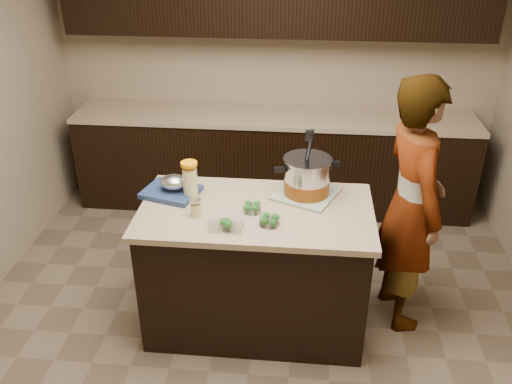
# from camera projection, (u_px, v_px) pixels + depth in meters

# --- Properties ---
(ground_plane) EXTENTS (4.00, 4.00, 0.00)m
(ground_plane) POSITION_uv_depth(u_px,v_px,m) (256.00, 320.00, 3.80)
(ground_plane) COLOR brown
(ground_plane) RESTS_ON ground
(room_shell) EXTENTS (4.04, 4.04, 2.72)m
(room_shell) POSITION_uv_depth(u_px,v_px,m) (256.00, 81.00, 2.98)
(room_shell) COLOR tan
(room_shell) RESTS_ON ground
(back_cabinets) EXTENTS (3.60, 0.63, 2.33)m
(back_cabinets) POSITION_uv_depth(u_px,v_px,m) (274.00, 108.00, 4.87)
(back_cabinets) COLOR black
(back_cabinets) RESTS_ON ground
(island) EXTENTS (1.46, 0.81, 0.90)m
(island) POSITION_uv_depth(u_px,v_px,m) (256.00, 267.00, 3.58)
(island) COLOR black
(island) RESTS_ON ground
(dish_towel) EXTENTS (0.48, 0.48, 0.02)m
(dish_towel) POSITION_uv_depth(u_px,v_px,m) (306.00, 194.00, 3.52)
(dish_towel) COLOR #557C53
(dish_towel) RESTS_ON island
(stock_pot) EXTENTS (0.42, 0.39, 0.44)m
(stock_pot) POSITION_uv_depth(u_px,v_px,m) (307.00, 178.00, 3.47)
(stock_pot) COLOR #B7B7BC
(stock_pot) RESTS_ON dish_towel
(lemonade_pitcher) EXTENTS (0.12, 0.12, 0.25)m
(lemonade_pitcher) POSITION_uv_depth(u_px,v_px,m) (190.00, 182.00, 3.43)
(lemonade_pitcher) COLOR #DACE85
(lemonade_pitcher) RESTS_ON island
(mason_jar) EXTENTS (0.09, 0.09, 0.12)m
(mason_jar) POSITION_uv_depth(u_px,v_px,m) (196.00, 208.00, 3.27)
(mason_jar) COLOR #DACE85
(mason_jar) RESTS_ON island
(broccoli_tub_left) EXTENTS (0.15, 0.15, 0.05)m
(broccoli_tub_left) POSITION_uv_depth(u_px,v_px,m) (252.00, 208.00, 3.33)
(broccoli_tub_left) COLOR silver
(broccoli_tub_left) RESTS_ON island
(broccoli_tub_right) EXTENTS (0.15, 0.15, 0.06)m
(broccoli_tub_right) POSITION_uv_depth(u_px,v_px,m) (269.00, 221.00, 3.19)
(broccoli_tub_right) COLOR silver
(broccoli_tub_right) RESTS_ON island
(broccoli_tub_rect) EXTENTS (0.19, 0.15, 0.07)m
(broccoli_tub_rect) POSITION_uv_depth(u_px,v_px,m) (227.00, 223.00, 3.16)
(broccoli_tub_rect) COLOR silver
(broccoli_tub_rect) RESTS_ON island
(blue_tray) EXTENTS (0.40, 0.35, 0.13)m
(blue_tray) POSITION_uv_depth(u_px,v_px,m) (172.00, 188.00, 3.51)
(blue_tray) COLOR navy
(blue_tray) RESTS_ON island
(person) EXTENTS (0.55, 0.71, 1.73)m
(person) POSITION_uv_depth(u_px,v_px,m) (411.00, 206.00, 3.47)
(person) COLOR gray
(person) RESTS_ON ground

